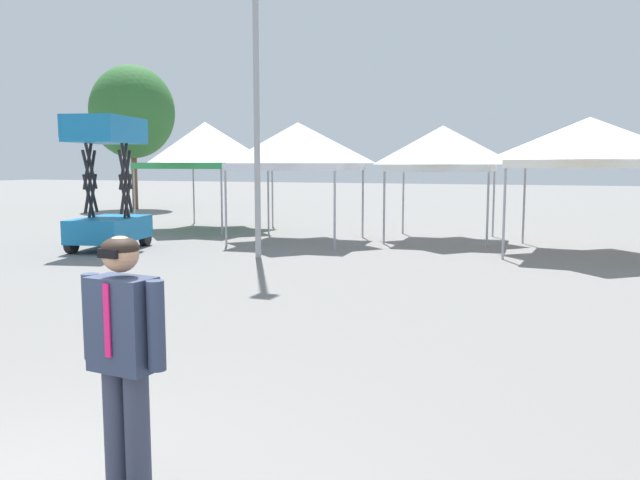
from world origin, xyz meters
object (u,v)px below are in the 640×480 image
canopy_tent_behind_center (205,145)px  light_pole_near_lift (256,30)px  canopy_tent_behind_left (443,149)px  scissor_lift (109,208)px  tree_behind_tents_center (132,112)px  canopy_tent_far_right (298,146)px  canopy_tent_behind_right (589,143)px  person_foreground (124,353)px

canopy_tent_behind_center → light_pole_near_lift: light_pole_near_lift is taller
canopy_tent_behind_left → scissor_lift: size_ratio=0.97×
tree_behind_tents_center → canopy_tent_behind_left: bearing=-24.6°
canopy_tent_behind_left → light_pole_near_lift: bearing=-123.7°
canopy_tent_far_right → canopy_tent_behind_left: size_ratio=1.03×
canopy_tent_far_right → canopy_tent_behind_center: bearing=154.4°
canopy_tent_behind_center → canopy_tent_behind_right: size_ratio=0.97×
canopy_tent_far_right → canopy_tent_behind_right: (7.67, 0.01, 0.01)m
canopy_tent_behind_right → person_foreground: size_ratio=2.12×
canopy_tent_behind_left → light_pole_near_lift: size_ratio=0.35×
tree_behind_tents_center → canopy_tent_behind_right: bearing=-24.6°
canopy_tent_behind_left → canopy_tent_behind_right: (3.86, -1.76, 0.07)m
canopy_tent_far_right → person_foreground: (4.61, -13.68, -1.69)m
canopy_tent_behind_center → light_pole_near_lift: 7.54m
scissor_lift → tree_behind_tents_center: tree_behind_tents_center is taller
canopy_tent_behind_left → person_foreground: (0.80, -15.45, -1.64)m
scissor_lift → canopy_tent_behind_right: bearing=16.5°
canopy_tent_far_right → light_pole_near_lift: size_ratio=0.37×
light_pole_near_lift → canopy_tent_far_right: bearing=96.6°
canopy_tent_behind_center → canopy_tent_behind_right: canopy_tent_behind_center is taller
scissor_lift → person_foreground: bearing=-50.3°
canopy_tent_far_right → canopy_tent_behind_right: size_ratio=0.91×
light_pole_near_lift → canopy_tent_behind_right: bearing=24.8°
canopy_tent_far_right → person_foreground: 14.54m
canopy_tent_behind_center → scissor_lift: bearing=-86.1°
canopy_tent_behind_center → tree_behind_tents_center: tree_behind_tents_center is taller
tree_behind_tents_center → canopy_tent_behind_center: bearing=-40.7°
canopy_tent_behind_left → light_pole_near_lift: (-3.42, -5.13, 2.60)m
canopy_tent_behind_right → tree_behind_tents_center: 22.58m
canopy_tent_behind_center → scissor_lift: 5.75m
canopy_tent_behind_left → light_pole_near_lift: 6.69m
canopy_tent_far_right → canopy_tent_behind_left: (3.81, 1.77, -0.05)m
canopy_tent_behind_center → scissor_lift: (0.37, -5.46, -1.78)m
person_foreground → light_pole_near_lift: bearing=112.2°
person_foreground → tree_behind_tents_center: tree_behind_tents_center is taller
canopy_tent_behind_left → scissor_lift: scissor_lift is taller
scissor_lift → light_pole_near_lift: 6.01m
canopy_tent_behind_center → scissor_lift: canopy_tent_behind_center is taller
canopy_tent_behind_center → canopy_tent_behind_left: size_ratio=1.10×
canopy_tent_behind_center → canopy_tent_behind_left: 8.10m
canopy_tent_behind_center → person_foreground: 18.16m
canopy_tent_behind_right → scissor_lift: size_ratio=1.10×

